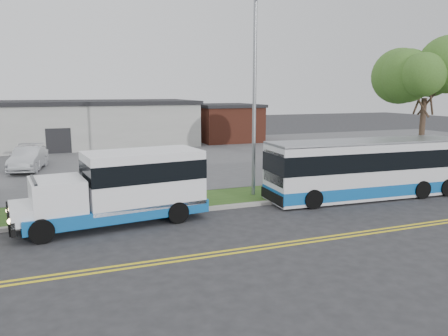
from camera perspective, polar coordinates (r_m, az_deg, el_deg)
name	(u,v)px	position (r m, az deg, el deg)	size (l,w,h in m)	color
ground	(217,217)	(18.63, -0.96, -6.40)	(140.00, 140.00, 0.00)	#28282B
lane_line_north	(255,247)	(15.25, 4.10, -10.21)	(70.00, 0.12, 0.01)	yellow
lane_line_south	(259,250)	(15.00, 4.60, -10.57)	(70.00, 0.12, 0.01)	yellow
curb	(208,209)	(19.60, -2.07, -5.34)	(80.00, 0.30, 0.15)	#9E9B93
verge	(196,200)	(21.26, -3.66, -4.19)	(80.00, 3.30, 0.10)	#224517
parking_lot	(142,158)	(34.72, -10.66, 1.24)	(80.00, 25.00, 0.10)	#4C4C4F
commercial_building	(57,124)	(43.88, -20.94, 5.37)	(25.40, 10.40, 4.35)	#9E9E99
brick_wing	(225,123)	(46.01, 0.18, 5.94)	(6.30, 7.30, 3.90)	brown
tree_east	(426,74)	(28.23, 24.92, 11.03)	(5.20, 5.20, 8.33)	#38271F
streetlight_near	(255,92)	(21.53, 4.08, 9.92)	(0.35, 1.53, 9.50)	gray
shuttle_bus	(126,185)	(18.03, -12.73, -2.18)	(7.71, 3.28, 2.87)	#0E549F
transit_bus	(367,169)	(22.86, 18.21, -0.07)	(10.49, 2.92, 2.88)	silver
pedestrian	(128,190)	(19.34, -12.43, -2.77)	(0.70, 0.46, 1.93)	black
parked_car_a	(28,159)	(31.39, -24.19, 1.10)	(1.62, 4.64, 1.53)	#BBBEC3
parked_car_b	(27,157)	(32.64, -24.33, 1.33)	(2.03, 5.00, 1.45)	white
grocery_bag_left	(123,210)	(19.25, -13.11, -5.32)	(0.32, 0.32, 0.32)	white
grocery_bag_right	(135,205)	(19.82, -11.60, -4.82)	(0.32, 0.32, 0.32)	white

